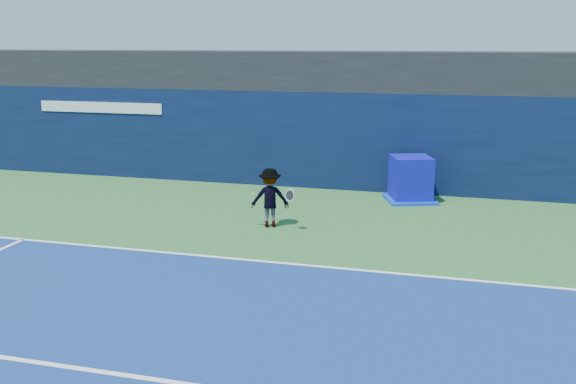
% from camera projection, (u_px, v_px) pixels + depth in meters
% --- Properties ---
extents(ground, '(80.00, 80.00, 0.00)m').
position_uv_depth(ground, '(162.00, 315.00, 10.83)').
color(ground, '#2D652D').
rests_on(ground, ground).
extents(baseline, '(24.00, 0.10, 0.01)m').
position_uv_depth(baseline, '(225.00, 258.00, 13.65)').
color(baseline, white).
rests_on(baseline, ground).
extents(service_line, '(24.00, 0.10, 0.01)m').
position_uv_depth(service_line, '(98.00, 371.00, 8.95)').
color(service_line, white).
rests_on(service_line, ground).
extents(stadium_band, '(36.00, 3.00, 1.20)m').
position_uv_depth(stadium_band, '(314.00, 70.00, 20.82)').
color(stadium_band, black).
rests_on(stadium_band, back_wall_assembly).
extents(back_wall_assembly, '(36.00, 1.03, 3.00)m').
position_uv_depth(back_wall_assembly, '(307.00, 138.00, 20.36)').
color(back_wall_assembly, '#091535').
rests_on(back_wall_assembly, ground).
extents(equipment_cart, '(1.72, 1.72, 1.30)m').
position_uv_depth(equipment_cart, '(411.00, 181.00, 18.47)').
color(equipment_cart, '#0C0BA4').
rests_on(equipment_cart, ground).
extents(tennis_player, '(1.26, 0.82, 1.47)m').
position_uv_depth(tennis_player, '(270.00, 198.00, 15.85)').
color(tennis_player, white).
rests_on(tennis_player, ground).
extents(tennis_ball, '(0.06, 0.06, 0.06)m').
position_uv_depth(tennis_ball, '(253.00, 194.00, 16.00)').
color(tennis_ball, '#CFE719').
rests_on(tennis_ball, ground).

